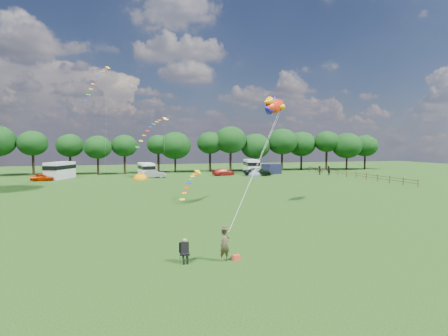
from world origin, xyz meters
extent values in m
plane|color=black|center=(0.00, 0.00, 0.00)|extent=(180.00, 180.00, 0.00)
cylinder|color=black|center=(-26.90, 55.70, 2.13)|extent=(0.49, 0.49, 4.25)
ellipsoid|color=black|center=(-26.90, 55.70, 6.45)|extent=(5.86, 5.86, 4.98)
cylinder|color=black|center=(-20.03, 56.31, 1.95)|extent=(0.47, 0.47, 3.90)
ellipsoid|color=black|center=(-20.03, 56.31, 6.00)|extent=(5.58, 5.58, 4.74)
cylinder|color=black|center=(-14.36, 53.27, 1.78)|extent=(0.44, 0.44, 3.56)
ellipsoid|color=black|center=(-14.36, 53.27, 5.64)|extent=(5.56, 5.56, 4.73)
cylinder|color=black|center=(-9.09, 54.23, 1.98)|extent=(0.47, 0.47, 3.95)
ellipsoid|color=black|center=(-9.09, 54.23, 5.95)|extent=(5.33, 5.33, 4.53)
cylinder|color=black|center=(-1.92, 56.03, 2.17)|extent=(0.50, 0.50, 4.33)
ellipsoid|color=black|center=(-1.92, 56.03, 6.19)|extent=(4.95, 4.95, 4.21)
cylinder|color=black|center=(1.70, 55.56, 1.66)|extent=(0.43, 0.43, 3.31)
ellipsoid|color=black|center=(1.70, 55.56, 5.95)|extent=(7.03, 7.03, 5.98)
cylinder|color=black|center=(9.66, 55.80, 2.18)|extent=(0.50, 0.50, 4.36)
ellipsoid|color=black|center=(9.66, 55.80, 6.56)|extent=(5.84, 5.84, 4.97)
cylinder|color=black|center=(14.25, 54.92, 2.27)|extent=(0.51, 0.51, 4.55)
ellipsoid|color=black|center=(14.25, 54.92, 7.23)|extent=(7.15, 7.15, 6.08)
cylinder|color=black|center=(20.49, 55.63, 1.61)|extent=(0.42, 0.42, 3.21)
ellipsoid|color=black|center=(20.49, 55.63, 5.80)|extent=(6.90, 6.90, 5.86)
cylinder|color=black|center=(26.98, 54.96, 2.09)|extent=(0.48, 0.48, 4.17)
ellipsoid|color=black|center=(26.98, 54.96, 6.86)|extent=(7.16, 7.16, 6.09)
cylinder|color=black|center=(32.97, 56.89, 1.83)|extent=(0.45, 0.45, 3.66)
ellipsoid|color=black|center=(32.97, 56.89, 6.31)|extent=(7.05, 7.05, 5.99)
cylinder|color=black|center=(38.41, 54.37, 2.32)|extent=(0.52, 0.52, 4.65)
ellipsoid|color=black|center=(38.41, 54.37, 6.88)|extent=(5.96, 5.96, 5.06)
cylinder|color=black|center=(43.16, 53.04, 1.59)|extent=(0.42, 0.42, 3.19)
ellipsoid|color=black|center=(43.16, 53.04, 5.89)|extent=(7.23, 7.23, 6.14)
cylinder|color=black|center=(48.55, 53.44, 1.76)|extent=(0.44, 0.44, 3.52)
ellipsoid|color=black|center=(48.55, 53.44, 5.86)|extent=(6.22, 6.22, 5.28)
cylinder|color=#472D19|center=(32.00, 18.00, 0.60)|extent=(0.12, 0.12, 1.20)
cylinder|color=#472D19|center=(32.00, 21.00, 0.60)|extent=(0.12, 0.12, 1.20)
cylinder|color=#472D19|center=(32.00, 19.50, 0.95)|extent=(0.08, 3.00, 0.08)
cylinder|color=#472D19|center=(32.00, 19.50, 0.55)|extent=(0.08, 3.00, 0.08)
cylinder|color=#472D19|center=(32.00, 24.00, 0.60)|extent=(0.12, 0.12, 1.20)
cylinder|color=#472D19|center=(32.00, 22.50, 0.95)|extent=(0.08, 3.00, 0.08)
cylinder|color=#472D19|center=(32.00, 22.50, 0.55)|extent=(0.08, 3.00, 0.08)
cylinder|color=#472D19|center=(32.00, 27.00, 0.60)|extent=(0.12, 0.12, 1.20)
cylinder|color=#472D19|center=(32.00, 25.50, 0.95)|extent=(0.08, 3.00, 0.08)
cylinder|color=#472D19|center=(32.00, 25.50, 0.55)|extent=(0.08, 3.00, 0.08)
cylinder|color=#472D19|center=(32.00, 30.00, 0.60)|extent=(0.12, 0.12, 1.20)
cylinder|color=#472D19|center=(32.00, 28.50, 0.95)|extent=(0.08, 3.00, 0.08)
cylinder|color=#472D19|center=(32.00, 28.50, 0.55)|extent=(0.08, 3.00, 0.08)
cylinder|color=#472D19|center=(32.00, 33.00, 0.60)|extent=(0.12, 0.12, 1.20)
cylinder|color=#472D19|center=(32.00, 31.50, 0.95)|extent=(0.08, 3.00, 0.08)
cylinder|color=#472D19|center=(32.00, 31.50, 0.55)|extent=(0.08, 3.00, 0.08)
cylinder|color=#472D19|center=(32.00, 36.00, 0.60)|extent=(0.12, 0.12, 1.20)
cylinder|color=#472D19|center=(32.00, 34.50, 0.95)|extent=(0.08, 3.00, 0.08)
cylinder|color=#472D19|center=(32.00, 34.50, 0.55)|extent=(0.08, 3.00, 0.08)
cylinder|color=#472D19|center=(32.00, 39.00, 0.60)|extent=(0.12, 0.12, 1.20)
cylinder|color=#472D19|center=(32.00, 37.50, 0.95)|extent=(0.08, 3.00, 0.08)
cylinder|color=#472D19|center=(32.00, 37.50, 0.55)|extent=(0.08, 3.00, 0.08)
cylinder|color=#472D19|center=(32.00, 42.00, 0.60)|extent=(0.12, 0.12, 1.20)
cylinder|color=#472D19|center=(32.00, 40.50, 0.95)|extent=(0.08, 3.00, 0.08)
cylinder|color=#472D19|center=(32.00, 40.50, 0.55)|extent=(0.08, 3.00, 0.08)
cylinder|color=#472D19|center=(32.00, 45.00, 0.60)|extent=(0.12, 0.12, 1.20)
cylinder|color=#472D19|center=(32.00, 43.50, 0.95)|extent=(0.08, 3.00, 0.08)
cylinder|color=#472D19|center=(32.00, 43.50, 0.55)|extent=(0.08, 3.00, 0.08)
cylinder|color=#472D19|center=(32.00, 48.00, 0.60)|extent=(0.12, 0.12, 1.20)
cylinder|color=#472D19|center=(32.00, 46.50, 0.95)|extent=(0.08, 3.00, 0.08)
cylinder|color=#472D19|center=(32.00, 46.50, 0.55)|extent=(0.08, 3.00, 0.08)
cylinder|color=#472D19|center=(32.00, 51.00, 0.60)|extent=(0.12, 0.12, 1.20)
cylinder|color=#472D19|center=(32.00, 49.50, 0.95)|extent=(0.08, 3.00, 0.08)
cylinder|color=#472D19|center=(32.00, 49.50, 0.55)|extent=(0.08, 3.00, 0.08)
imported|color=#AF2800|center=(-22.80, 42.43, 0.62)|extent=(3.75, 1.56, 1.24)
imported|color=gray|center=(-3.97, 43.53, 0.77)|extent=(4.37, 1.72, 1.53)
imported|color=#B2261D|center=(10.01, 45.42, 0.68)|extent=(4.80, 2.74, 1.36)
imported|color=black|center=(16.29, 42.58, 0.78)|extent=(5.93, 3.08, 1.56)
cube|color=silver|center=(-20.45, 45.60, 1.53)|extent=(4.84, 6.66, 3.07)
cube|color=black|center=(-20.45, 45.60, 2.16)|extent=(4.94, 6.80, 0.73)
cylinder|color=black|center=(-21.22, 43.83, 0.43)|extent=(0.92, 0.64, 0.86)
cylinder|color=black|center=(-19.68, 47.37, 0.43)|extent=(0.92, 0.64, 0.86)
cube|color=white|center=(-5.19, 45.57, 1.35)|extent=(2.99, 5.66, 2.70)
cube|color=black|center=(-5.19, 45.57, 1.90)|extent=(3.05, 5.77, 0.64)
cylinder|color=black|center=(-4.97, 43.89, 0.38)|extent=(0.79, 0.38, 0.76)
cylinder|color=black|center=(-5.42, 47.26, 0.38)|extent=(0.79, 0.38, 0.76)
cube|color=white|center=(17.26, 49.24, 1.48)|extent=(3.36, 6.21, 2.95)
cube|color=black|center=(17.26, 49.24, 2.08)|extent=(3.43, 6.33, 0.70)
cylinder|color=black|center=(16.98, 47.40, 0.42)|extent=(0.87, 0.43, 0.83)
cylinder|color=black|center=(17.54, 51.08, 0.42)|extent=(0.87, 0.43, 0.83)
ellipsoid|color=orange|center=(-6.53, 40.61, 0.02)|extent=(2.61, 3.00, 2.14)
cylinder|color=orange|center=(-6.53, 40.61, 0.04)|extent=(2.74, 2.74, 0.08)
ellipsoid|color=#445362|center=(15.28, 42.92, 0.02)|extent=(3.68, 4.23, 2.87)
cylinder|color=#445362|center=(15.28, 42.92, 0.04)|extent=(3.86, 3.86, 0.08)
cube|color=black|center=(20.76, 46.28, 1.05)|extent=(4.01, 3.60, 2.09)
imported|color=#4D432C|center=(-4.20, -7.70, 0.88)|extent=(0.73, 0.58, 1.77)
cylinder|color=#99999E|center=(-6.57, -7.60, 0.23)|extent=(0.02, 0.02, 0.47)
cylinder|color=#99999E|center=(-6.12, -7.60, 0.23)|extent=(0.02, 0.02, 0.47)
cylinder|color=#99999E|center=(-6.57, -7.16, 0.23)|extent=(0.02, 0.02, 0.47)
cylinder|color=#99999E|center=(-6.12, -7.16, 0.23)|extent=(0.02, 0.02, 0.47)
cube|color=black|center=(-6.34, -7.38, 0.47)|extent=(0.58, 0.56, 0.05)
cube|color=black|center=(-6.34, -7.14, 0.76)|extent=(0.53, 0.10, 0.56)
cube|color=black|center=(-6.34, -7.34, 0.79)|extent=(0.41, 0.28, 0.59)
sphere|color=tan|center=(-6.34, -7.36, 1.20)|extent=(0.22, 0.22, 0.22)
cube|color=#CC4227|center=(-3.57, -7.72, 0.15)|extent=(0.44, 0.32, 0.30)
ellipsoid|color=red|center=(5.51, 8.72, 10.13)|extent=(3.68, 3.39, 2.11)
ellipsoid|color=yellow|center=(5.51, 8.72, 9.96)|extent=(2.29, 2.11, 1.16)
cone|color=#FF9B01|center=(4.29, 7.70, 10.46)|extent=(1.59, 1.54, 1.11)
cone|color=#2213CC|center=(4.29, 7.70, 9.80)|extent=(1.59, 1.54, 1.11)
cone|color=#2213CC|center=(5.60, 8.79, 10.81)|extent=(1.19, 1.22, 0.94)
sphere|color=white|center=(6.24, 9.83, 10.33)|extent=(0.35, 0.35, 0.35)
sphere|color=black|center=(6.27, 9.92, 10.33)|extent=(0.18, 0.18, 0.18)
cube|color=yellow|center=(-11.37, 31.47, 17.55)|extent=(0.82, 0.81, 0.38)
cube|color=red|center=(-11.64, 30.98, 17.32)|extent=(0.58, 0.54, 0.11)
cube|color=orange|center=(-11.91, 30.48, 17.06)|extent=(0.58, 0.54, 0.12)
cube|color=yellow|center=(-12.18, 29.99, 16.71)|extent=(0.58, 0.54, 0.13)
cube|color=#198C1E|center=(-12.45, 29.49, 16.29)|extent=(0.57, 0.54, 0.14)
cube|color=#0C1EB2|center=(-12.72, 29.00, 15.78)|extent=(0.57, 0.53, 0.15)
cube|color=red|center=(-12.99, 28.50, 15.20)|extent=(0.57, 0.53, 0.16)
cube|color=orange|center=(-13.26, 28.01, 14.53)|extent=(0.56, 0.53, 0.17)
cube|color=yellow|center=(-13.53, 27.51, 13.79)|extent=(0.56, 0.52, 0.17)
cube|color=#198C1E|center=(-13.80, 27.02, 12.96)|extent=(0.55, 0.52, 0.18)
cube|color=#0C1EB2|center=(-14.07, 26.52, 12.06)|extent=(0.55, 0.51, 0.19)
cube|color=yellow|center=(-4.18, 20.78, 9.50)|extent=(0.76, 0.75, 0.36)
cube|color=red|center=(-4.58, 20.33, 9.40)|extent=(0.55, 0.49, 0.10)
cube|color=orange|center=(-4.99, 19.88, 9.25)|extent=(0.55, 0.49, 0.11)
cube|color=yellow|center=(-5.39, 19.43, 9.02)|extent=(0.55, 0.49, 0.12)
cube|color=#198C1E|center=(-5.80, 18.98, 8.71)|extent=(0.55, 0.49, 0.13)
cube|color=#0C1EB2|center=(-6.20, 18.53, 8.32)|extent=(0.54, 0.48, 0.14)
cube|color=red|center=(-6.61, 18.08, 7.86)|extent=(0.54, 0.48, 0.15)
cube|color=orange|center=(-7.01, 17.63, 7.31)|extent=(0.54, 0.47, 0.15)
cube|color=yellow|center=(-7.42, 17.18, 6.68)|extent=(0.53, 0.47, 0.16)
cube|color=#198C1E|center=(-7.82, 16.73, 5.97)|extent=(0.53, 0.46, 0.17)
cube|color=#F6E900|center=(-1.03, 15.84, 3.09)|extent=(0.87, 0.83, 0.41)
cube|color=red|center=(-1.35, 15.30, 3.02)|extent=(0.65, 0.53, 0.12)
cube|color=orange|center=(-1.66, 14.76, 2.91)|extent=(0.65, 0.52, 0.13)
cube|color=yellow|center=(-1.98, 14.22, 2.72)|extent=(0.64, 0.52, 0.14)
cube|color=#198C1E|center=(-2.29, 13.68, 2.44)|extent=(0.64, 0.52, 0.15)
cube|color=#0C1EB2|center=(-2.61, 13.14, 2.09)|extent=(0.64, 0.51, 0.16)
cube|color=red|center=(-2.92, 12.60, 1.66)|extent=(0.64, 0.51, 0.17)
cube|color=orange|center=(-3.24, 12.06, 1.15)|extent=(0.63, 0.50, 0.18)
cube|color=yellow|center=(-3.55, 11.52, 0.56)|extent=(0.63, 0.50, 0.19)
imported|color=black|center=(30.84, 40.68, 0.92)|extent=(0.94, 0.62, 1.85)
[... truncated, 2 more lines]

